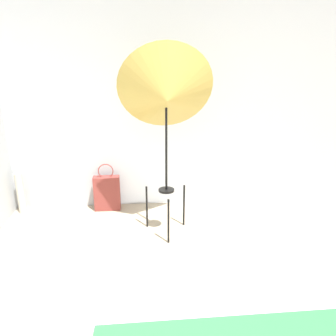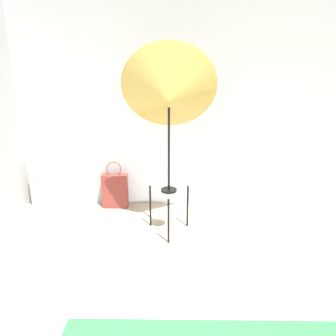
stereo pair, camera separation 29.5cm
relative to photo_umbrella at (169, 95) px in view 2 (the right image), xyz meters
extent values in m
cube|color=#B7BCC1|center=(0.06, 0.73, -0.10)|extent=(8.00, 0.05, 2.60)
cylinder|color=black|center=(0.00, -0.23, -1.17)|extent=(0.02, 0.02, 0.46)
cylinder|color=black|center=(-0.20, 0.11, -1.17)|extent=(0.02, 0.02, 0.46)
cylinder|color=black|center=(0.20, 0.11, -1.17)|extent=(0.02, 0.02, 0.46)
cylinder|color=black|center=(0.00, 0.00, -0.94)|extent=(0.16, 0.16, 0.02)
cylinder|color=black|center=(0.00, 0.00, -0.47)|extent=(0.02, 0.02, 0.94)
cone|color=#D1B251|center=(0.00, 0.00, 0.01)|extent=(0.90, 0.62, 0.91)
cube|color=brown|center=(-0.65, 0.58, -1.19)|extent=(0.30, 0.11, 0.41)
torus|color=brown|center=(-0.65, 0.58, -0.92)|extent=(0.18, 0.01, 0.18)
cylinder|color=beige|center=(-1.63, 0.59, -1.15)|extent=(0.09, 0.09, 0.49)
camera|label=1|loc=(-0.26, -3.02, 0.32)|focal=35.00mm
camera|label=2|loc=(0.03, -3.03, 0.32)|focal=35.00mm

